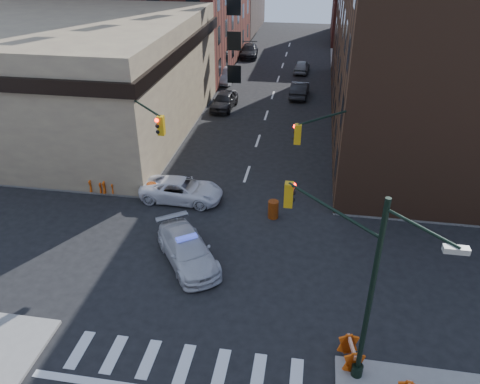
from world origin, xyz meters
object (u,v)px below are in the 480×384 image
(parked_car_wnear, at_px, (224,100))
(pedestrian_b, at_px, (97,178))
(parked_car_wfar, at_px, (228,75))
(pedestrian_a, at_px, (115,172))
(parked_car_enear, at_px, (300,89))
(barricade_se_a, at_px, (351,353))
(pickup, at_px, (182,190))
(barrel_bank, at_px, (152,191))
(barrel_road, at_px, (273,209))
(barricade_nw_a, at_px, (99,185))
(police_car, at_px, (188,250))

(parked_car_wnear, distance_m, pedestrian_b, 17.92)
(parked_car_wfar, bearing_deg, pedestrian_a, -89.15)
(pedestrian_a, bearing_deg, parked_car_enear, 69.07)
(parked_car_enear, relative_size, barricade_se_a, 3.78)
(pickup, distance_m, parked_car_wfar, 26.10)
(pedestrian_a, distance_m, pedestrian_b, 1.28)
(parked_car_wnear, relative_size, pedestrian_b, 2.91)
(barrel_bank, height_order, barricade_se_a, barrel_bank)
(pedestrian_b, bearing_deg, parked_car_enear, 38.81)
(barrel_road, bearing_deg, parked_car_wfar, 106.23)
(parked_car_enear, distance_m, pedestrian_a, 23.81)
(parked_car_wfar, height_order, barricade_nw_a, parked_car_wfar)
(pedestrian_a, height_order, barricade_se_a, pedestrian_a)
(parked_car_wnear, relative_size, pedestrian_a, 2.81)
(barrel_bank, bearing_deg, pickup, 5.94)
(police_car, distance_m, barrel_road, 6.38)
(pedestrian_b, bearing_deg, police_car, -61.58)
(barrel_bank, bearing_deg, barricade_nw_a, 178.42)
(pickup, distance_m, barricade_nw_a, 5.54)
(police_car, distance_m, barrel_bank, 7.13)
(parked_car_enear, xyz_separation_m, pedestrian_b, (-12.06, -21.97, 0.19))
(police_car, distance_m, parked_car_enear, 28.63)
(pickup, relative_size, pedestrian_a, 3.08)
(police_car, bearing_deg, parked_car_wnear, 61.73)
(police_car, xyz_separation_m, pedestrian_a, (-6.98, 7.33, 0.24))
(barricade_nw_a, bearing_deg, pedestrian_b, 129.69)
(parked_car_enear, bearing_deg, pickup, 77.02)
(pedestrian_b, distance_m, barricade_nw_a, 0.50)
(parked_car_wfar, distance_m, barrel_bank, 26.23)
(barricade_nw_a, bearing_deg, parked_car_wnear, 77.82)
(police_car, xyz_separation_m, parked_car_wfar, (-3.94, 32.16, 0.01))
(pedestrian_b, height_order, barrel_bank, pedestrian_b)
(pedestrian_b, bearing_deg, parked_car_wfar, 59.12)
(pickup, xyz_separation_m, barrel_road, (5.98, -1.13, -0.17))
(barrel_bank, bearing_deg, pedestrian_a, 155.31)
(parked_car_wfar, bearing_deg, barricade_se_a, -64.35)
(pedestrian_a, bearing_deg, pedestrian_b, -121.46)
(parked_car_wfar, relative_size, barrel_bank, 4.21)
(parked_car_wfar, bearing_deg, parked_car_enear, -17.29)
(barricade_se_a, bearing_deg, police_car, 45.24)
(pedestrian_b, distance_m, barricade_se_a, 19.74)
(police_car, distance_m, pickup, 6.46)
(pedestrian_a, distance_m, barricade_nw_a, 1.47)
(barricade_se_a, bearing_deg, pickup, 30.10)
(police_car, xyz_separation_m, pedestrian_b, (-7.78, 6.34, 0.21))
(parked_car_enear, bearing_deg, barrel_bank, 72.70)
(pickup, bearing_deg, barrel_bank, 97.88)
(barricade_se_a, bearing_deg, parked_car_wnear, 9.16)
(parked_car_wfar, height_order, pedestrian_a, pedestrian_a)
(barrel_bank, xyz_separation_m, barricade_nw_a, (-3.62, 0.10, 0.08))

